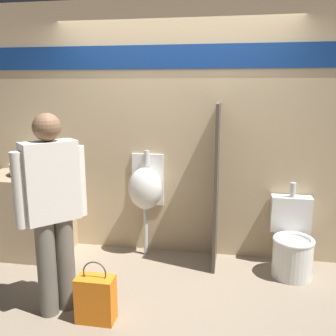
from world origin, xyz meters
TOP-DOWN VIEW (x-y plane):
  - ground_plane at (0.00, 0.00)m, footprint 16.00×16.00m
  - display_wall at (0.00, 0.60)m, footprint 4.18×0.07m
  - sink_counter at (-1.60, 0.27)m, footprint 0.88×0.61m
  - sink_basin at (-1.55, 0.33)m, footprint 0.44×0.44m
  - cell_phone at (-1.33, 0.14)m, footprint 0.07×0.14m
  - divider_near_counter at (0.47, 0.34)m, footprint 0.03×0.46m
  - urinal_near_counter at (-0.29, 0.44)m, footprint 0.37×0.28m
  - toilet at (1.23, 0.28)m, footprint 0.40×0.56m
  - person_in_vest at (-0.77, -0.73)m, footprint 0.43×0.44m
  - shopping_bag at (-0.41, -0.82)m, footprint 0.30×0.17m

SIDE VIEW (x-z plane):
  - ground_plane at x=0.00m, z-range 0.00..0.00m
  - shopping_bag at x=-0.41m, z-range -0.06..0.45m
  - toilet at x=1.23m, z-range -0.14..0.74m
  - sink_counter at x=-1.60m, z-range 0.00..0.89m
  - urinal_near_counter at x=-0.29m, z-range 0.18..1.33m
  - divider_near_counter at x=0.47m, z-range 0.00..1.67m
  - cell_phone at x=-1.33m, z-range 0.89..0.90m
  - person_in_vest at x=-0.77m, z-range 0.09..1.72m
  - sink_basin at x=-1.55m, z-range 0.82..1.09m
  - display_wall at x=0.00m, z-range 0.01..2.71m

